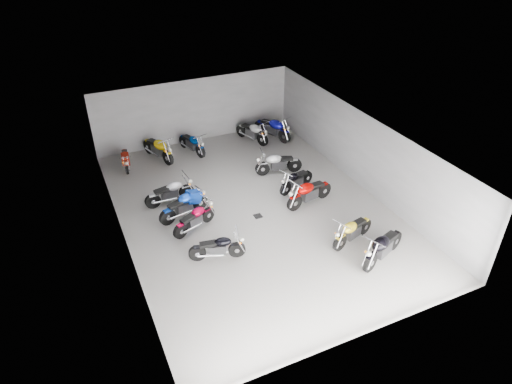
# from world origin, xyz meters

# --- Properties ---
(ground) EXTENTS (14.00, 14.00, 0.00)m
(ground) POSITION_xyz_m (0.00, 0.00, 0.00)
(ground) COLOR gray
(ground) RESTS_ON ground
(wall_back) EXTENTS (10.00, 0.10, 3.20)m
(wall_back) POSITION_xyz_m (0.00, 7.00, 1.60)
(wall_back) COLOR gray
(wall_back) RESTS_ON ground
(wall_left) EXTENTS (0.10, 14.00, 3.20)m
(wall_left) POSITION_xyz_m (-5.00, 0.00, 1.60)
(wall_left) COLOR gray
(wall_left) RESTS_ON ground
(wall_right) EXTENTS (0.10, 14.00, 3.20)m
(wall_right) POSITION_xyz_m (5.00, 0.00, 1.60)
(wall_right) COLOR gray
(wall_right) RESTS_ON ground
(ceiling) EXTENTS (10.00, 14.00, 0.04)m
(ceiling) POSITION_xyz_m (0.00, 0.00, 3.22)
(ceiling) COLOR black
(ceiling) RESTS_ON wall_back
(drain_grate) EXTENTS (0.32, 0.32, 0.01)m
(drain_grate) POSITION_xyz_m (0.00, -0.50, 0.01)
(drain_grate) COLOR black
(drain_grate) RESTS_ON ground
(motorcycle_left_c) EXTENTS (1.90, 0.68, 0.86)m
(motorcycle_left_c) POSITION_xyz_m (-2.29, -2.19, 0.47)
(motorcycle_left_c) COLOR black
(motorcycle_left_c) RESTS_ON ground
(motorcycle_left_d) EXTENTS (1.84, 0.90, 0.86)m
(motorcycle_left_d) POSITION_xyz_m (-2.48, -0.27, 0.47)
(motorcycle_left_d) COLOR black
(motorcycle_left_d) RESTS_ON ground
(motorcycle_left_e) EXTENTS (2.10, 0.76, 0.95)m
(motorcycle_left_e) POSITION_xyz_m (-2.58, 0.68, 0.52)
(motorcycle_left_e) COLOR black
(motorcycle_left_e) RESTS_ON ground
(motorcycle_left_f) EXTENTS (2.08, 0.45, 0.91)m
(motorcycle_left_f) POSITION_xyz_m (-2.81, 1.84, 0.50)
(motorcycle_left_f) COLOR black
(motorcycle_left_f) RESTS_ON ground
(motorcycle_right_a) EXTENTS (2.18, 1.00, 1.01)m
(motorcycle_right_a) POSITION_xyz_m (2.76, -4.58, 0.55)
(motorcycle_right_a) COLOR black
(motorcycle_right_a) RESTS_ON ground
(motorcycle_right_b) EXTENTS (1.99, 0.75, 0.90)m
(motorcycle_right_b) POSITION_xyz_m (2.39, -3.33, 0.49)
(motorcycle_right_b) COLOR black
(motorcycle_right_b) RESTS_ON ground
(motorcycle_right_d) EXTENTS (2.24, 0.65, 1.00)m
(motorcycle_right_d) POSITION_xyz_m (2.23, -0.56, 0.54)
(motorcycle_right_d) COLOR black
(motorcycle_right_d) RESTS_ON ground
(motorcycle_right_e) EXTENTS (1.86, 0.76, 0.85)m
(motorcycle_right_e) POSITION_xyz_m (2.30, 0.63, 0.46)
(motorcycle_right_e) COLOR black
(motorcycle_right_e) RESTS_ON ground
(motorcycle_right_f) EXTENTS (2.13, 0.60, 0.94)m
(motorcycle_right_f) POSITION_xyz_m (2.22, 2.17, 0.52)
(motorcycle_right_f) COLOR black
(motorcycle_right_f) RESTS_ON ground
(motorcycle_back_a) EXTENTS (0.44, 1.86, 0.82)m
(motorcycle_back_a) POSITION_xyz_m (-3.87, 5.57, 0.45)
(motorcycle_back_a) COLOR black
(motorcycle_back_a) RESTS_ON ground
(motorcycle_back_b) EXTENTS (0.91, 2.25, 1.02)m
(motorcycle_back_b) POSITION_xyz_m (-2.30, 5.74, 0.56)
(motorcycle_back_b) COLOR black
(motorcycle_back_b) RESTS_ON ground
(motorcycle_back_c) EXTENTS (0.72, 2.02, 0.91)m
(motorcycle_back_c) POSITION_xyz_m (-0.64, 5.73, 0.50)
(motorcycle_back_c) COLOR black
(motorcycle_back_c) RESTS_ON ground
(motorcycle_back_e) EXTENTS (0.90, 2.09, 0.96)m
(motorcycle_back_e) POSITION_xyz_m (2.54, 5.65, 0.52)
(motorcycle_back_e) COLOR black
(motorcycle_back_e) RESTS_ON ground
(motorcycle_back_f) EXTENTS (1.05, 2.25, 1.04)m
(motorcycle_back_f) POSITION_xyz_m (3.63, 5.53, 0.57)
(motorcycle_back_f) COLOR black
(motorcycle_back_f) RESTS_ON ground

